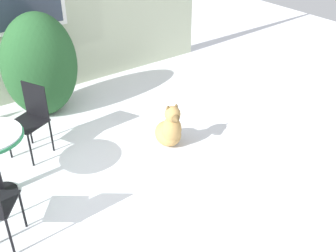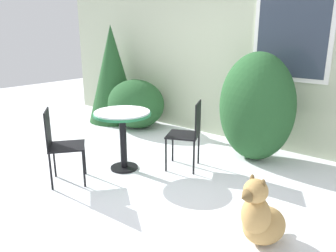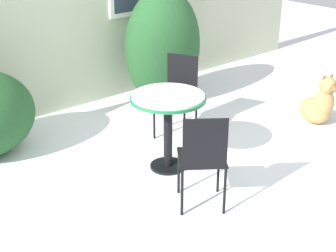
# 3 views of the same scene
# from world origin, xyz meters

# --- Properties ---
(ground_plane) EXTENTS (16.00, 16.00, 0.00)m
(ground_plane) POSITION_xyz_m (0.00, 0.00, 0.00)
(ground_plane) COLOR white
(shrub_middle) EXTENTS (1.06, 0.81, 1.50)m
(shrub_middle) POSITION_xyz_m (0.78, 1.56, 0.75)
(shrub_middle) COLOR #235128
(shrub_middle) RESTS_ON ground_plane
(patio_chair_near_table) EXTENTS (0.53, 0.53, 0.90)m
(patio_chair_near_table) POSITION_xyz_m (0.27, 0.69, 0.50)
(patio_chair_near_table) COLOR black
(patio_chair_near_table) RESTS_ON ground_plane
(dog) EXTENTS (0.42, 0.60, 0.65)m
(dog) POSITION_xyz_m (1.70, -0.22, 0.24)
(dog) COLOR tan
(dog) RESTS_ON ground_plane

